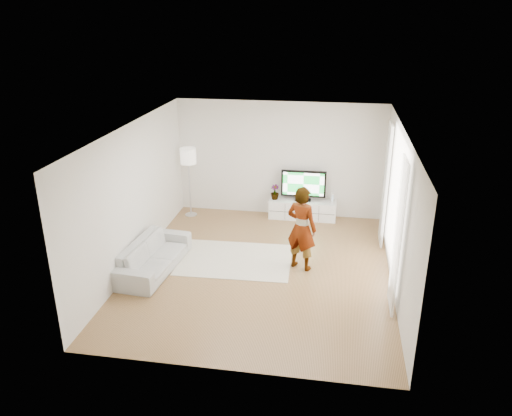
% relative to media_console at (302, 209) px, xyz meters
% --- Properties ---
extents(floor, '(6.00, 6.00, 0.00)m').
position_rel_media_console_xyz_m(floor, '(-0.61, -2.76, -0.23)').
color(floor, '#A07548').
rests_on(floor, ground).
extents(ceiling, '(6.00, 6.00, 0.00)m').
position_rel_media_console_xyz_m(ceiling, '(-0.61, -2.76, 2.57)').
color(ceiling, white).
rests_on(ceiling, wall_back).
extents(wall_left, '(0.02, 6.00, 2.80)m').
position_rel_media_console_xyz_m(wall_left, '(-3.11, -2.76, 1.17)').
color(wall_left, silver).
rests_on(wall_left, floor).
extents(wall_right, '(0.02, 6.00, 2.80)m').
position_rel_media_console_xyz_m(wall_right, '(1.89, -2.76, 1.17)').
color(wall_right, silver).
rests_on(wall_right, floor).
extents(wall_back, '(5.00, 0.02, 2.80)m').
position_rel_media_console_xyz_m(wall_back, '(-0.61, 0.24, 1.17)').
color(wall_back, silver).
rests_on(wall_back, floor).
extents(wall_front, '(5.00, 0.02, 2.80)m').
position_rel_media_console_xyz_m(wall_front, '(-0.61, -5.76, 1.17)').
color(wall_front, silver).
rests_on(wall_front, floor).
extents(window, '(0.01, 2.60, 2.50)m').
position_rel_media_console_xyz_m(window, '(1.87, -2.46, 1.22)').
color(window, white).
rests_on(window, wall_right).
extents(curtain_near, '(0.04, 0.70, 2.60)m').
position_rel_media_console_xyz_m(curtain_near, '(1.79, -3.76, 1.12)').
color(curtain_near, white).
rests_on(curtain_near, floor).
extents(curtain_far, '(0.04, 0.70, 2.60)m').
position_rel_media_console_xyz_m(curtain_far, '(1.79, -1.16, 1.12)').
color(curtain_far, white).
rests_on(curtain_far, floor).
extents(media_console, '(1.62, 0.46, 0.46)m').
position_rel_media_console_xyz_m(media_console, '(0.00, 0.00, 0.00)').
color(media_console, white).
rests_on(media_console, floor).
extents(television, '(1.08, 0.21, 0.75)m').
position_rel_media_console_xyz_m(television, '(-0.00, 0.03, 0.63)').
color(television, black).
rests_on(television, media_console).
extents(game_console, '(0.05, 0.17, 0.23)m').
position_rel_media_console_xyz_m(game_console, '(0.71, -0.00, 0.34)').
color(game_console, white).
rests_on(game_console, media_console).
extents(potted_plant, '(0.21, 0.21, 0.36)m').
position_rel_media_console_xyz_m(potted_plant, '(-0.69, 0.00, 0.41)').
color(potted_plant, '#3F7238').
rests_on(potted_plant, media_console).
extents(rug, '(2.32, 1.71, 0.01)m').
position_rel_media_console_xyz_m(rug, '(-1.18, -2.44, -0.22)').
color(rug, beige).
rests_on(rug, floor).
extents(player, '(0.73, 0.62, 1.69)m').
position_rel_media_console_xyz_m(player, '(0.16, -2.56, 0.63)').
color(player, '#334772').
rests_on(player, rug).
extents(sofa, '(0.96, 2.09, 0.59)m').
position_rel_media_console_xyz_m(sofa, '(-2.67, -3.09, 0.07)').
color(sofa, '#BABAB5').
rests_on(sofa, floor).
extents(floor_lamp, '(0.38, 0.38, 1.71)m').
position_rel_media_console_xyz_m(floor_lamp, '(-2.75, -0.25, 1.22)').
color(floor_lamp, silver).
rests_on(floor_lamp, floor).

